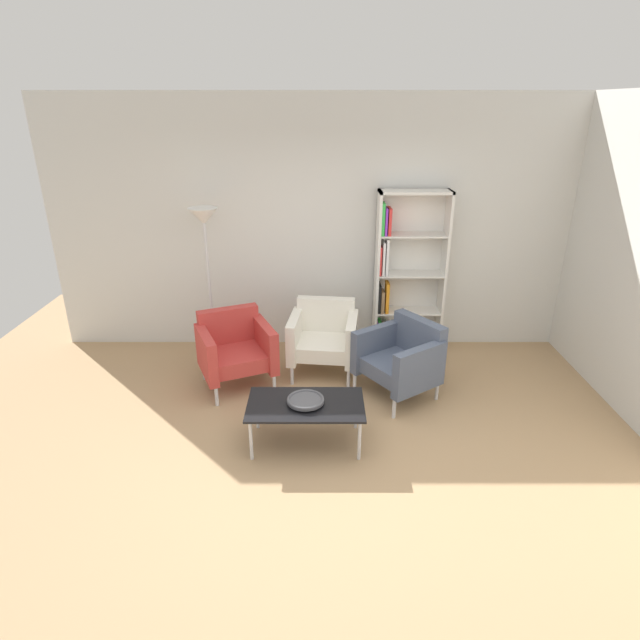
{
  "coord_description": "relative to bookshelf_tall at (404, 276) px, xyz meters",
  "views": [
    {
      "loc": [
        -0.08,
        -3.5,
        2.76
      ],
      "look_at": [
        -0.08,
        0.84,
        0.95
      ],
      "focal_mm": 29.04,
      "sensor_mm": 36.0,
      "label": 1
    }
  ],
  "objects": [
    {
      "name": "plaster_back_panel",
      "position": [
        -0.89,
        0.21,
        0.53
      ],
      "size": [
        6.4,
        0.12,
        2.9
      ],
      "primitive_type": "cube",
      "color": "silver",
      "rests_on": "ground_plane"
    },
    {
      "name": "armchair_near_window",
      "position": [
        -0.15,
        -1.11,
        -0.51
      ],
      "size": [
        0.93,
        0.95,
        0.78
      ],
      "rotation": [
        0.0,
        0.0,
        -0.96
      ],
      "color": "#4C566B",
      "rests_on": "ground_plane"
    },
    {
      "name": "decorative_bowl",
      "position": [
        -1.09,
        -1.95,
        -0.49
      ],
      "size": [
        0.32,
        0.32,
        0.05
      ],
      "color": "#4C4C51",
      "rests_on": "coffee_table_low"
    },
    {
      "name": "armchair_corner_red",
      "position": [
        -1.86,
        -0.89,
        -0.51
      ],
      "size": [
        0.91,
        0.88,
        0.78
      ],
      "rotation": [
        0.0,
        0.0,
        0.41
      ],
      "color": "#B73833",
      "rests_on": "ground_plane"
    },
    {
      "name": "coffee_table_low",
      "position": [
        -1.09,
        -1.95,
        -0.55
      ],
      "size": [
        1.0,
        0.56,
        0.4
      ],
      "color": "black",
      "rests_on": "ground_plane"
    },
    {
      "name": "floor_lamp_torchiere",
      "position": [
        -2.22,
        -0.19,
        0.53
      ],
      "size": [
        0.32,
        0.32,
        1.74
      ],
      "color": "silver",
      "rests_on": "ground_plane"
    },
    {
      "name": "armchair_spare_guest",
      "position": [
        -0.93,
        -0.6,
        -0.51
      ],
      "size": [
        0.79,
        0.73,
        0.78
      ],
      "rotation": [
        0.0,
        0.0,
        -0.12
      ],
      "color": "white",
      "rests_on": "ground_plane"
    },
    {
      "name": "bookshelf_tall",
      "position": [
        0.0,
        0.0,
        0.0
      ],
      "size": [
        0.8,
        0.3,
        1.9
      ],
      "color": "silver",
      "rests_on": "ground_plane"
    },
    {
      "name": "ground_plane",
      "position": [
        -0.89,
        -2.25,
        -0.92
      ],
      "size": [
        8.32,
        8.32,
        0.0
      ],
      "primitive_type": "plane",
      "color": "tan"
    }
  ]
}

